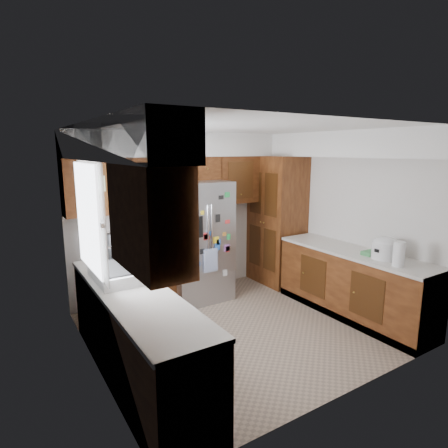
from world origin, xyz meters
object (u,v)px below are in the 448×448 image
(rice_cooker, at_px, (385,247))
(fridge, at_px, (197,241))
(paper_towel, at_px, (399,254))
(pantry, at_px, (277,220))

(rice_cooker, bearing_deg, fridge, 125.29)
(fridge, height_order, paper_towel, fridge)
(fridge, bearing_deg, rice_cooker, -54.71)
(rice_cooker, bearing_deg, pantry, 89.99)
(fridge, relative_size, paper_towel, 6.14)
(rice_cooker, bearing_deg, paper_towel, -116.78)
(paper_towel, bearing_deg, rice_cooker, 63.22)
(pantry, relative_size, fridge, 1.19)
(fridge, distance_m, rice_cooker, 2.60)
(fridge, distance_m, paper_towel, 2.76)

